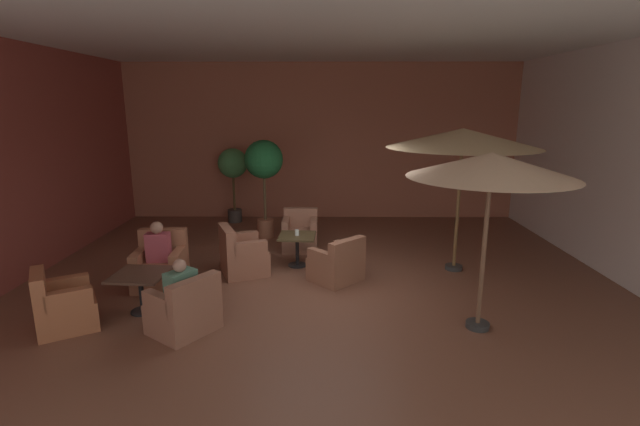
# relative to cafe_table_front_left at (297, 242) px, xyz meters

# --- Properties ---
(ground_plane) EXTENTS (10.45, 10.26, 0.02)m
(ground_plane) POSITION_rel_cafe_table_front_left_xyz_m (0.44, -1.13, -0.48)
(ground_plane) COLOR brown
(wall_back_brick) EXTENTS (10.45, 0.08, 4.08)m
(wall_back_brick) POSITION_rel_cafe_table_front_left_xyz_m (0.44, 3.96, 1.57)
(wall_back_brick) COLOR #A55C45
(wall_back_brick) RESTS_ON ground_plane
(ceiling_slab) EXTENTS (10.45, 10.26, 0.06)m
(ceiling_slab) POSITION_rel_cafe_table_front_left_xyz_m (0.44, -1.13, 3.64)
(ceiling_slab) COLOR silver
(ceiling_slab) RESTS_ON wall_back_brick
(cafe_table_front_left) EXTENTS (0.71, 0.71, 0.61)m
(cafe_table_front_left) POSITION_rel_cafe_table_front_left_xyz_m (0.00, 0.00, 0.00)
(cafe_table_front_left) COLOR black
(cafe_table_front_left) RESTS_ON ground_plane
(armchair_front_left_north) EXTENTS (1.05, 1.05, 0.80)m
(armchair_front_left_north) POSITION_rel_cafe_table_front_left_xyz_m (0.74, -0.76, -0.17)
(armchair_front_left_north) COLOR #905B43
(armchair_front_left_north) RESTS_ON ground_plane
(armchair_front_left_east) EXTENTS (0.73, 0.74, 0.84)m
(armchair_front_left_east) POSITION_rel_cafe_table_front_left_xyz_m (0.00, 1.06, -0.15)
(armchair_front_left_east) COLOR #97604A
(armchair_front_left_east) RESTS_ON ground_plane
(armchair_front_left_south) EXTENTS (1.01, 1.04, 0.89)m
(armchair_front_left_south) POSITION_rel_cafe_table_front_left_xyz_m (-0.99, -0.41, -0.14)
(armchair_front_left_south) COLOR #965D46
(armchair_front_left_south) RESTS_ON ground_plane
(cafe_table_front_right) EXTENTS (0.80, 0.80, 0.61)m
(cafe_table_front_right) POSITION_rel_cafe_table_front_left_xyz_m (-2.19, -2.04, 0.02)
(cafe_table_front_right) COLOR black
(cafe_table_front_right) RESTS_ON ground_plane
(armchair_front_right_north) EXTENTS (0.99, 0.98, 0.86)m
(armchair_front_right_north) POSITION_rel_cafe_table_front_left_xyz_m (-3.07, -2.56, -0.15)
(armchair_front_right_north) COLOR #A15938
(armchair_front_right_north) RESTS_ON ground_plane
(armchair_front_right_east) EXTENTS (1.04, 1.06, 0.82)m
(armchair_front_right_east) POSITION_rel_cafe_table_front_left_xyz_m (-1.37, -2.64, -0.16)
(armchair_front_right_east) COLOR #935E49
(armchair_front_right_east) RESTS_ON ground_plane
(armchair_front_right_south) EXTENTS (0.85, 0.83, 0.93)m
(armchair_front_right_south) POSITION_rel_cafe_table_front_left_xyz_m (-2.26, -1.01, -0.13)
(armchair_front_right_south) COLOR #9F5F42
(armchair_front_right_south) RESTS_ON ground_plane
(patio_umbrella_tall_red) EXTENTS (2.69, 2.69, 2.61)m
(patio_umbrella_tall_red) POSITION_rel_cafe_table_front_left_xyz_m (2.95, -0.18, 1.96)
(patio_umbrella_tall_red) COLOR #2D2D2D
(patio_umbrella_tall_red) RESTS_ON ground_plane
(patio_umbrella_center_beige) EXTENTS (2.15, 2.15, 2.43)m
(patio_umbrella_center_beige) POSITION_rel_cafe_table_front_left_xyz_m (2.64, -2.49, 1.78)
(patio_umbrella_center_beige) COLOR #2D2D2D
(patio_umbrella_center_beige) RESTS_ON ground_plane
(potted_tree_left_corner) EXTENTS (0.76, 0.76, 1.93)m
(potted_tree_left_corner) POSITION_rel_cafe_table_front_left_xyz_m (-1.84, 3.37, 0.95)
(potted_tree_left_corner) COLOR #3E3733
(potted_tree_left_corner) RESTS_ON ground_plane
(potted_tree_mid_left) EXTENTS (0.87, 0.87, 2.25)m
(potted_tree_mid_left) POSITION_rel_cafe_table_front_left_xyz_m (-0.85, 1.93, 1.21)
(potted_tree_mid_left) COLOR #A46245
(potted_tree_mid_left) RESTS_ON ground_plane
(patron_blue_shirt) EXTENTS (0.39, 0.23, 0.69)m
(patron_blue_shirt) POSITION_rel_cafe_table_front_left_xyz_m (-2.25, -1.06, 0.29)
(patron_blue_shirt) COLOR #AA424E
(patron_blue_shirt) RESTS_ON ground_plane
(patron_by_window) EXTENTS (0.43, 0.46, 0.61)m
(patron_by_window) POSITION_rel_cafe_table_front_left_xyz_m (-1.41, -2.61, 0.20)
(patron_by_window) COLOR #4D7660
(patron_by_window) RESTS_ON ground_plane
(iced_drink_cup) EXTENTS (0.08, 0.08, 0.11)m
(iced_drink_cup) POSITION_rel_cafe_table_front_left_xyz_m (-0.00, -0.01, 0.19)
(iced_drink_cup) COLOR white
(iced_drink_cup) RESTS_ON cafe_table_front_left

